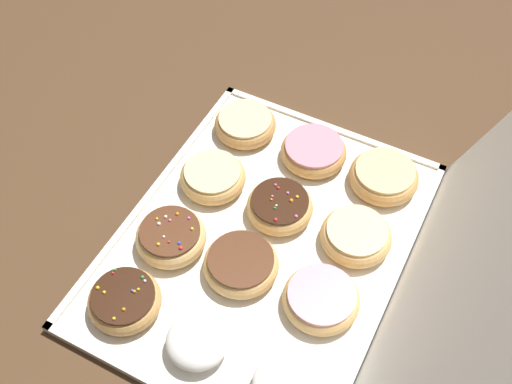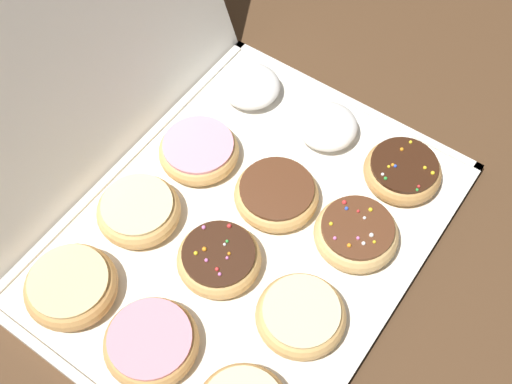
{
  "view_description": "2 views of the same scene",
  "coord_description": "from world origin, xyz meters",
  "px_view_note": "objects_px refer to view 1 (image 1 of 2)",
  "views": [
    {
      "loc": [
        0.5,
        0.25,
        0.87
      ],
      "look_at": [
        -0.06,
        -0.04,
        0.05
      ],
      "focal_mm": 44.31,
      "sensor_mm": 36.0,
      "label": 1
    },
    {
      "loc": [
        -0.35,
        -0.26,
        0.79
      ],
      "look_at": [
        0.04,
        0.01,
        0.05
      ],
      "focal_mm": 45.95,
      "sensor_mm": 36.0,
      "label": 2
    }
  ],
  "objects_px": {
    "donut_box": "(263,243)",
    "pink_frosted_donut_4": "(313,151)",
    "sprinkle_donut_2": "(171,237)",
    "sprinkle_donut_3": "(125,300)",
    "powdered_filled_donut_7": "(199,342)",
    "chocolate_frosted_donut_6": "(241,264)",
    "glazed_ring_donut_1": "(213,177)",
    "glazed_ring_donut_9": "(356,236)",
    "glazed_ring_donut_0": "(245,124)",
    "sprinkle_donut_5": "(282,207)",
    "glazed_ring_donut_8": "(384,176)",
    "pink_frosted_donut_10": "(321,299)"
  },
  "relations": [
    {
      "from": "donut_box",
      "to": "sprinkle_donut_3",
      "type": "distance_m",
      "value": 0.24
    },
    {
      "from": "sprinkle_donut_3",
      "to": "glazed_ring_donut_0",
      "type": "bearing_deg",
      "value": -178.7
    },
    {
      "from": "chocolate_frosted_donut_6",
      "to": "glazed_ring_donut_8",
      "type": "distance_m",
      "value": 0.3
    },
    {
      "from": "glazed_ring_donut_1",
      "to": "glazed_ring_donut_9",
      "type": "bearing_deg",
      "value": 89.97
    },
    {
      "from": "glazed_ring_donut_0",
      "to": "sprinkle_donut_5",
      "type": "relative_size",
      "value": 1.02
    },
    {
      "from": "glazed_ring_donut_1",
      "to": "pink_frosted_donut_10",
      "type": "xyz_separation_m",
      "value": [
        0.13,
        0.26,
        -0.0
      ]
    },
    {
      "from": "glazed_ring_donut_0",
      "to": "sprinkle_donut_5",
      "type": "xyz_separation_m",
      "value": [
        0.14,
        0.14,
        0.0
      ]
    },
    {
      "from": "glazed_ring_donut_0",
      "to": "pink_frosted_donut_4",
      "type": "distance_m",
      "value": 0.14
    },
    {
      "from": "chocolate_frosted_donut_6",
      "to": "pink_frosted_donut_10",
      "type": "height_order",
      "value": "chocolate_frosted_donut_6"
    },
    {
      "from": "donut_box",
      "to": "pink_frosted_donut_4",
      "type": "xyz_separation_m",
      "value": [
        -0.2,
        -0.0,
        0.02
      ]
    },
    {
      "from": "sprinkle_donut_2",
      "to": "sprinkle_donut_3",
      "type": "xyz_separation_m",
      "value": [
        0.13,
        -0.0,
        -0.0
      ]
    },
    {
      "from": "glazed_ring_donut_0",
      "to": "glazed_ring_donut_1",
      "type": "xyz_separation_m",
      "value": [
        0.14,
        0.01,
        0.0
      ]
    },
    {
      "from": "donut_box",
      "to": "pink_frosted_donut_10",
      "type": "bearing_deg",
      "value": 64.45
    },
    {
      "from": "sprinkle_donut_2",
      "to": "sprinkle_donut_3",
      "type": "distance_m",
      "value": 0.13
    },
    {
      "from": "glazed_ring_donut_1",
      "to": "pink_frosted_donut_4",
      "type": "xyz_separation_m",
      "value": [
        -0.13,
        0.13,
        -0.0
      ]
    },
    {
      "from": "sprinkle_donut_2",
      "to": "chocolate_frosted_donut_6",
      "type": "bearing_deg",
      "value": 93.88
    },
    {
      "from": "glazed_ring_donut_9",
      "to": "glazed_ring_donut_8",
      "type": "bearing_deg",
      "value": -178.71
    },
    {
      "from": "sprinkle_donut_2",
      "to": "glazed_ring_donut_9",
      "type": "distance_m",
      "value": 0.29
    },
    {
      "from": "glazed_ring_donut_0",
      "to": "powdered_filled_donut_7",
      "type": "height_order",
      "value": "powdered_filled_donut_7"
    },
    {
      "from": "glazed_ring_donut_1",
      "to": "sprinkle_donut_3",
      "type": "height_order",
      "value": "sprinkle_donut_3"
    },
    {
      "from": "chocolate_frosted_donut_6",
      "to": "glazed_ring_donut_1",
      "type": "bearing_deg",
      "value": -136.26
    },
    {
      "from": "powdered_filled_donut_7",
      "to": "pink_frosted_donut_10",
      "type": "bearing_deg",
      "value": 138.48
    },
    {
      "from": "pink_frosted_donut_4",
      "to": "pink_frosted_donut_10",
      "type": "bearing_deg",
      "value": 26.54
    },
    {
      "from": "pink_frosted_donut_4",
      "to": "glazed_ring_donut_0",
      "type": "bearing_deg",
      "value": -91.09
    },
    {
      "from": "glazed_ring_donut_9",
      "to": "sprinkle_donut_2",
      "type": "bearing_deg",
      "value": -62.09
    },
    {
      "from": "donut_box",
      "to": "powdered_filled_donut_7",
      "type": "bearing_deg",
      "value": 0.56
    },
    {
      "from": "pink_frosted_donut_4",
      "to": "chocolate_frosted_donut_6",
      "type": "relative_size",
      "value": 0.99
    },
    {
      "from": "powdered_filled_donut_7",
      "to": "glazed_ring_donut_9",
      "type": "relative_size",
      "value": 0.78
    },
    {
      "from": "glazed_ring_donut_1",
      "to": "glazed_ring_donut_9",
      "type": "height_order",
      "value": "glazed_ring_donut_9"
    },
    {
      "from": "pink_frosted_donut_4",
      "to": "sprinkle_donut_5",
      "type": "distance_m",
      "value": 0.14
    },
    {
      "from": "glazed_ring_donut_1",
      "to": "sprinkle_donut_5",
      "type": "height_order",
      "value": "sprinkle_donut_5"
    },
    {
      "from": "glazed_ring_donut_1",
      "to": "pink_frosted_donut_10",
      "type": "distance_m",
      "value": 0.29
    },
    {
      "from": "glazed_ring_donut_0",
      "to": "sprinkle_donut_3",
      "type": "relative_size",
      "value": 1.03
    },
    {
      "from": "glazed_ring_donut_0",
      "to": "powdered_filled_donut_7",
      "type": "xyz_separation_m",
      "value": [
        0.41,
        0.14,
        0.0
      ]
    },
    {
      "from": "pink_frosted_donut_4",
      "to": "chocolate_frosted_donut_6",
      "type": "distance_m",
      "value": 0.26
    },
    {
      "from": "pink_frosted_donut_4",
      "to": "glazed_ring_donut_8",
      "type": "distance_m",
      "value": 0.13
    },
    {
      "from": "glazed_ring_donut_1",
      "to": "sprinkle_donut_3",
      "type": "bearing_deg",
      "value": 0.02
    },
    {
      "from": "glazed_ring_donut_1",
      "to": "glazed_ring_donut_8",
      "type": "xyz_separation_m",
      "value": [
        -0.13,
        0.26,
        0.0
      ]
    },
    {
      "from": "sprinkle_donut_3",
      "to": "powdered_filled_donut_7",
      "type": "xyz_separation_m",
      "value": [
        0.01,
        0.13,
        0.0
      ]
    },
    {
      "from": "powdered_filled_donut_7",
      "to": "glazed_ring_donut_8",
      "type": "bearing_deg",
      "value": 162.42
    },
    {
      "from": "pink_frosted_donut_4",
      "to": "chocolate_frosted_donut_6",
      "type": "height_order",
      "value": "chocolate_frosted_donut_6"
    },
    {
      "from": "glazed_ring_donut_0",
      "to": "sprinkle_donut_2",
      "type": "bearing_deg",
      "value": 2.37
    },
    {
      "from": "sprinkle_donut_5",
      "to": "sprinkle_donut_3",
      "type": "bearing_deg",
      "value": -27.23
    },
    {
      "from": "glazed_ring_donut_0",
      "to": "donut_box",
      "type": "bearing_deg",
      "value": 34.51
    },
    {
      "from": "glazed_ring_donut_9",
      "to": "pink_frosted_donut_10",
      "type": "bearing_deg",
      "value": -2.04
    },
    {
      "from": "sprinkle_donut_3",
      "to": "powdered_filled_donut_7",
      "type": "height_order",
      "value": "same"
    },
    {
      "from": "sprinkle_donut_2",
      "to": "glazed_ring_donut_8",
      "type": "xyz_separation_m",
      "value": [
        -0.27,
        0.26,
        -0.0
      ]
    },
    {
      "from": "donut_box",
      "to": "sprinkle_donut_2",
      "type": "height_order",
      "value": "sprinkle_donut_2"
    },
    {
      "from": "glazed_ring_donut_0",
      "to": "glazed_ring_donut_1",
      "type": "height_order",
      "value": "glazed_ring_donut_1"
    },
    {
      "from": "sprinkle_donut_3",
      "to": "powdered_filled_donut_7",
      "type": "relative_size",
      "value": 1.23
    }
  ]
}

